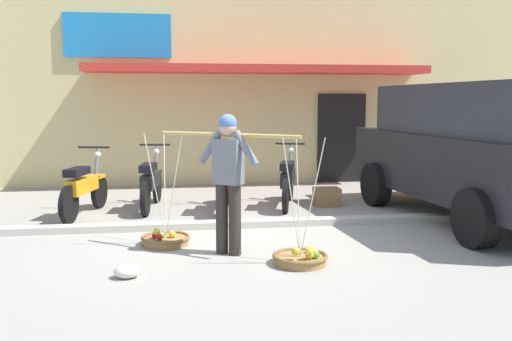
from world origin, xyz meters
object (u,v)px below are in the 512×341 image
(fruit_vendor, at_px, (228,174))
(motorcycle_end_of_row, at_px, (288,181))
(motorcycle_nearest_shop, at_px, (84,188))
(motorcycle_third_in_row, at_px, (226,184))
(fruit_basket_right_side, at_px, (301,257))
(wooden_crate, at_px, (327,197))
(fruit_basket_left_side, at_px, (165,239))
(parked_truck, at_px, (477,148))
(motorcycle_second_in_row, at_px, (151,183))
(plastic_litter_bag, at_px, (127,271))

(fruit_vendor, height_order, motorcycle_end_of_row, fruit_vendor)
(motorcycle_nearest_shop, distance_m, motorcycle_third_in_row, 2.30)
(fruit_basket_right_side, bearing_deg, wooden_crate, 70.00)
(fruit_vendor, bearing_deg, motorcycle_nearest_shop, 129.49)
(fruit_vendor, bearing_deg, motorcycle_end_of_row, 65.40)
(motorcycle_third_in_row, xyz_separation_m, wooden_crate, (1.81, 0.21, -0.29))
(fruit_basket_left_side, relative_size, wooden_crate, 3.30)
(motorcycle_end_of_row, height_order, parked_truck, parked_truck)
(fruit_basket_left_side, height_order, fruit_basket_right_side, same)
(fruit_vendor, relative_size, wooden_crate, 3.85)
(motorcycle_second_in_row, height_order, motorcycle_third_in_row, same)
(plastic_litter_bag, bearing_deg, fruit_vendor, 33.92)
(fruit_basket_right_side, distance_m, motorcycle_second_in_row, 3.97)
(fruit_vendor, relative_size, motorcycle_third_in_row, 0.94)
(parked_truck, height_order, plastic_litter_bag, parked_truck)
(fruit_vendor, xyz_separation_m, wooden_crate, (2.00, 2.83, -0.82))
(fruit_basket_left_side, xyz_separation_m, motorcycle_nearest_shop, (-1.33, 2.01, 0.38))
(parked_truck, bearing_deg, wooden_crate, 142.49)
(fruit_vendor, height_order, parked_truck, parked_truck)
(fruit_basket_right_side, distance_m, motorcycle_nearest_shop, 4.25)
(fruit_basket_left_side, xyz_separation_m, plastic_litter_bag, (-0.37, -1.31, -0.01))
(parked_truck, distance_m, plastic_litter_bag, 5.60)
(motorcycle_second_in_row, xyz_separation_m, plastic_litter_bag, (-0.08, -3.72, -0.38))
(motorcycle_nearest_shop, xyz_separation_m, plastic_litter_bag, (0.96, -3.32, -0.38))
(parked_truck, bearing_deg, motorcycle_second_in_row, 162.12)
(fruit_basket_left_side, distance_m, parked_truck, 4.90)
(motorcycle_nearest_shop, bearing_deg, wooden_crate, 3.82)
(fruit_vendor, bearing_deg, fruit_basket_right_side, -35.26)
(motorcycle_second_in_row, xyz_separation_m, motorcycle_third_in_row, (1.25, -0.33, 0.00))
(motorcycle_nearest_shop, bearing_deg, plastic_litter_bag, -73.83)
(plastic_litter_bag, relative_size, wooden_crate, 0.64)
(fruit_basket_left_side, relative_size, plastic_litter_bag, 5.18)
(motorcycle_third_in_row, relative_size, parked_truck, 0.37)
(motorcycle_end_of_row, distance_m, plastic_litter_bag, 4.40)
(fruit_basket_right_side, xyz_separation_m, parked_truck, (3.17, 1.89, 1.05))
(fruit_vendor, distance_m, parked_truck, 4.17)
(parked_truck, bearing_deg, plastic_litter_bag, -157.52)
(plastic_litter_bag, bearing_deg, parked_truck, 22.48)
(plastic_litter_bag, bearing_deg, motorcycle_nearest_shop, 106.17)
(motorcycle_second_in_row, bearing_deg, wooden_crate, -2.31)
(motorcycle_end_of_row, xyz_separation_m, parked_truck, (2.63, -1.53, 0.68))
(motorcycle_end_of_row, bearing_deg, parked_truck, -30.14)
(fruit_vendor, distance_m, motorcycle_end_of_row, 3.20)
(wooden_crate, bearing_deg, fruit_basket_left_side, -140.49)
(fruit_vendor, height_order, motorcycle_nearest_shop, fruit_vendor)
(motorcycle_third_in_row, bearing_deg, motorcycle_end_of_row, 12.46)
(fruit_vendor, height_order, motorcycle_third_in_row, fruit_vendor)
(motorcycle_second_in_row, distance_m, parked_truck, 5.30)
(fruit_basket_right_side, height_order, wooden_crate, fruit_basket_right_side)
(motorcycle_nearest_shop, bearing_deg, motorcycle_second_in_row, 20.80)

